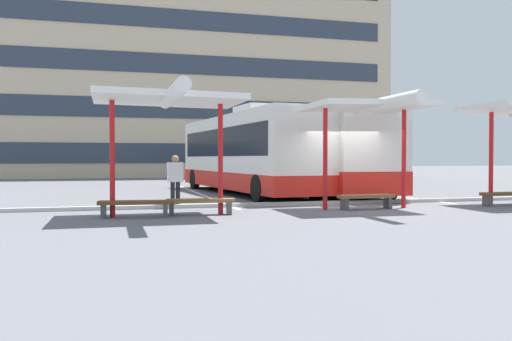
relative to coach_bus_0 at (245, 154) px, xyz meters
name	(u,v)px	position (x,y,z in m)	size (l,w,h in m)	color
ground_plane	(351,206)	(1.84, -6.94, -1.77)	(160.00, 160.00, 0.00)	slate
terminal_building	(195,57)	(1.87, 25.98, 9.13)	(34.03, 10.77, 24.51)	#C6B293
coach_bus_0	(245,154)	(0.00, 0.00, 0.00)	(3.74, 12.55, 3.78)	silver
coach_bus_1	(327,155)	(3.52, -0.93, -0.05)	(3.44, 11.33, 3.71)	silver
lane_stripe_0	(202,195)	(-2.00, -0.18, -1.76)	(0.16, 14.00, 0.01)	white
lane_stripe_1	(286,193)	(1.84, -0.18, -1.76)	(0.16, 14.00, 0.01)	white
lane_stripe_2	(363,192)	(5.67, -0.18, -1.76)	(0.16, 14.00, 0.01)	white
waiting_shelter_0	(169,101)	(-4.31, -8.58, 1.35)	(3.95, 4.75, 3.36)	red
bench_0	(135,205)	(-5.21, -8.48, -1.43)	(1.95, 0.62, 0.45)	brown
bench_1	(201,203)	(-3.41, -8.32, -1.43)	(1.93, 0.58, 0.45)	brown
waiting_shelter_1	(370,108)	(1.84, -8.19, 1.34)	(3.69, 4.52, 3.35)	red
bench_2	(366,198)	(1.84, -8.01, -1.43)	(1.86, 0.56, 0.45)	brown
bench_3	(504,196)	(6.80, -8.17, -1.43)	(1.67, 0.44, 0.45)	brown
platform_kerb	(341,202)	(1.84, -6.16, -1.71)	(44.00, 0.24, 0.12)	#ADADA8
waiting_passenger_0	(175,177)	(-3.83, -5.98, -0.80)	(0.50, 0.27, 1.68)	black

